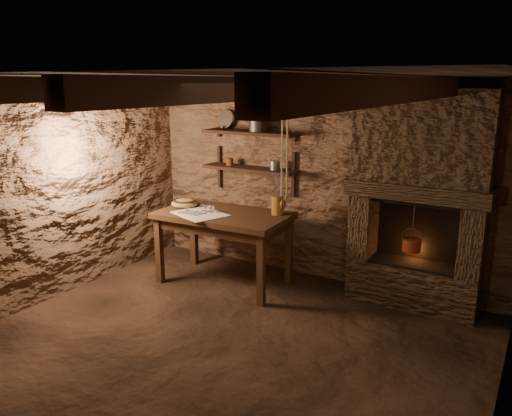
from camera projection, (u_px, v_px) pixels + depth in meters
The scene contains 25 objects.
floor at pixel (224, 345), 4.60m from camera, with size 4.50×4.50×0.00m, color black.
back_wall at pixel (317, 181), 5.97m from camera, with size 4.50×0.04×2.40m, color #493222.
front_wall at pixel (8, 307), 2.64m from camera, with size 4.50×0.04×2.40m, color #493222.
left_wall at pixel (52, 191), 5.42m from camera, with size 0.04×4.00×2.40m, color #493222.
right_wall at pixel (512, 268), 3.19m from camera, with size 0.04×4.00×2.40m, color #493222.
ceiling at pixel (220, 76), 4.01m from camera, with size 4.50×4.00×0.04m, color black.
beam_far_left at pixel (91, 87), 4.78m from camera, with size 0.14×3.95×0.16m, color black.
beam_mid_left at pixel (172, 88), 4.28m from camera, with size 0.14×3.95×0.16m, color black.
beam_mid_right at pixel (274, 88), 3.79m from camera, with size 0.14×3.95×0.16m, color black.
beam_far_right at pixel (407, 89), 3.29m from camera, with size 0.14×3.95×0.16m, color black.
shelf_lower at pixel (250, 169), 6.24m from camera, with size 1.25×0.30×0.04m, color black.
shelf_upper at pixel (249, 133), 6.13m from camera, with size 1.25×0.30×0.04m, color black.
hearth at pixel (419, 194), 5.16m from camera, with size 1.43×0.51×2.30m.
work_table at pixel (224, 245), 5.93m from camera, with size 1.56×0.94×0.87m.
linen_cloth at pixel (200, 214), 5.76m from camera, with size 0.58×0.47×0.01m, color white.
pewter_cutlery_row at pixel (199, 213), 5.75m from camera, with size 0.49×0.19×0.01m, color gray, non-canonical shape.
drinking_glasses at pixel (207, 209), 5.84m from camera, with size 0.19×0.06×0.07m, color white, non-canonical shape.
stoneware_jug at pixel (278, 196), 5.70m from camera, with size 0.19×0.19×0.50m.
wooden_bowl at pixel (185, 203), 6.11m from camera, with size 0.33×0.33×0.12m, color olive.
iron_stockpot at pixel (258, 124), 6.04m from camera, with size 0.23×0.23×0.17m, color #2F2D2A.
tin_pan at pixel (226, 119), 6.38m from camera, with size 0.24×0.24×0.03m, color gray.
small_kettle at pixel (275, 165), 6.04m from camera, with size 0.16×0.12×0.17m, color gray, non-canonical shape.
rusty_tin at pixel (230, 162), 6.37m from camera, with size 0.09×0.09×0.09m, color #632F13.
red_pot at pixel (412, 244), 5.26m from camera, with size 0.25×0.25×0.54m.
hanging_ropes at pixel (285, 139), 5.01m from camera, with size 0.08×0.08×1.20m, color beige, non-canonical shape.
Camera 1 is at (2.37, -3.42, 2.36)m, focal length 35.00 mm.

